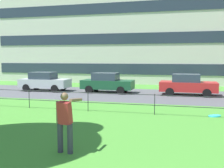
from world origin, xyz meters
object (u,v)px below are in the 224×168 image
(car_dark_green_left, at_px, (107,83))
(car_silver_far_left, at_px, (45,81))
(apartment_building_background, at_px, (144,1))
(car_red_center, at_px, (188,85))
(person_thrower, at_px, (65,120))
(frisbee, at_px, (215,116))

(car_dark_green_left, bearing_deg, car_silver_far_left, -177.25)
(car_silver_far_left, bearing_deg, apartment_building_background, 65.27)
(car_dark_green_left, distance_m, car_red_center, 6.05)
(car_dark_green_left, height_order, apartment_building_background, apartment_building_background)
(car_dark_green_left, relative_size, apartment_building_background, 0.11)
(person_thrower, bearing_deg, car_silver_far_left, 120.90)
(frisbee, bearing_deg, person_thrower, 173.56)
(frisbee, height_order, car_red_center, car_red_center)
(person_thrower, bearing_deg, car_red_center, 75.06)
(person_thrower, relative_size, frisbee, 4.84)
(car_dark_green_left, xyz_separation_m, apartment_building_background, (0.90, 13.13, 8.73))
(car_silver_far_left, distance_m, car_dark_green_left, 5.27)
(person_thrower, height_order, car_red_center, person_thrower)
(car_red_center, bearing_deg, apartment_building_background, 111.35)
(frisbee, xyz_separation_m, car_dark_green_left, (-6.44, 13.70, -0.60))
(frisbee, xyz_separation_m, car_red_center, (-0.40, 13.67, -0.60))
(frisbee, height_order, car_silver_far_left, car_silver_far_left)
(person_thrower, bearing_deg, car_dark_green_left, 100.76)
(apartment_building_background, bearing_deg, person_thrower, -86.49)
(car_silver_far_left, bearing_deg, frisbee, -48.96)
(car_red_center, height_order, apartment_building_background, apartment_building_background)
(frisbee, height_order, car_dark_green_left, car_dark_green_left)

